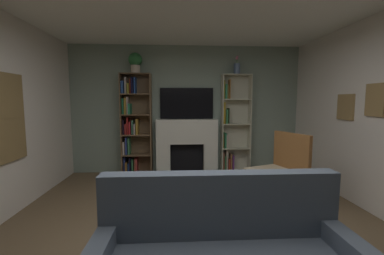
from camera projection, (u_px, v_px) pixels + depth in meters
name	position (u px, v px, depth m)	size (l,w,h in m)	color
ground_plane	(199.00, 249.00, 2.64)	(7.12, 7.12, 0.00)	brown
wall_back_accent	(187.00, 110.00, 5.47)	(4.92, 0.06, 2.66)	gray
fireplace	(187.00, 144.00, 5.39)	(1.38, 0.55, 1.13)	white
tv	(187.00, 103.00, 5.40)	(1.11, 0.06, 0.65)	black
bookshelf_left	(133.00, 125.00, 5.28)	(0.61, 0.33, 2.06)	brown
bookshelf_right	(232.00, 127.00, 5.45)	(0.61, 0.26, 2.06)	beige
potted_plant	(135.00, 62.00, 5.12)	(0.27, 0.27, 0.41)	beige
vase_with_flowers	(237.00, 68.00, 5.27)	(0.13, 0.13, 0.37)	slate
armchair	(280.00, 169.00, 3.71)	(0.84, 0.86, 1.05)	brown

